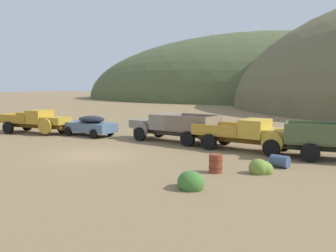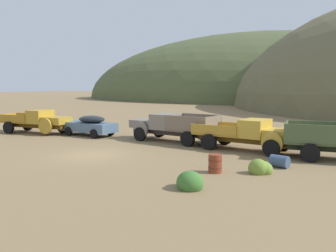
{
  "view_description": "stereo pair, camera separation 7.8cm",
  "coord_description": "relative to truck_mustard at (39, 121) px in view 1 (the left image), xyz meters",
  "views": [
    {
      "loc": [
        13.17,
        -15.67,
        3.92
      ],
      "look_at": [
        2.53,
        4.43,
        1.32
      ],
      "focal_mm": 38.93,
      "sensor_mm": 36.0,
      "label": 1
    },
    {
      "loc": [
        13.24,
        -15.64,
        3.92
      ],
      "look_at": [
        2.53,
        4.43,
        1.32
      ],
      "focal_mm": 38.93,
      "sensor_mm": 36.0,
      "label": 2
    }
  ],
  "objects": [
    {
      "name": "truck_mustard",
      "position": [
        0.0,
        0.0,
        0.0
      ],
      "size": [
        6.22,
        2.71,
        1.89
      ],
      "rotation": [
        0.0,
        0.0,
        0.08
      ],
      "color": "#593D12",
      "rests_on": "ground"
    },
    {
      "name": "bush_back_edge",
      "position": [
        15.55,
        4.61,
        -0.79
      ],
      "size": [
        1.0,
        0.8,
        0.81
      ],
      "color": "olive",
      "rests_on": "ground"
    },
    {
      "name": "oil_drum_tipped",
      "position": [
        19.46,
        -3.32,
        -0.71
      ],
      "size": [
        0.95,
        0.77,
        0.59
      ],
      "color": "#384C6B",
      "rests_on": "ground"
    },
    {
      "name": "truck_primer_gray",
      "position": [
        10.91,
        1.4,
        0.02
      ],
      "size": [
        6.6,
        3.1,
        1.91
      ],
      "rotation": [
        0.0,
        0.0,
        3.02
      ],
      "color": "#3D322D",
      "rests_on": "ground"
    },
    {
      "name": "truck_faded_yellow",
      "position": [
        17.23,
        0.32,
        -0.01
      ],
      "size": [
        6.49,
        3.01,
        1.89
      ],
      "rotation": [
        0.0,
        0.0,
        -0.11
      ],
      "color": "brown",
      "rests_on": "ground"
    },
    {
      "name": "car_chalk_blue",
      "position": [
        4.24,
        0.89,
        -0.19
      ],
      "size": [
        4.78,
        2.3,
        1.57
      ],
      "rotation": [
        0.0,
        0.0,
        3.04
      ],
      "color": "slate",
      "rests_on": "ground"
    },
    {
      "name": "bush_front_left",
      "position": [
        18.95,
        -4.94,
        -0.79
      ],
      "size": [
        1.05,
        0.93,
        0.85
      ],
      "color": "olive",
      "rests_on": "ground"
    },
    {
      "name": "bush_front_right",
      "position": [
        17.15,
        -8.53,
        -0.77
      ],
      "size": [
        1.12,
        1.1,
        0.91
      ],
      "color": "#3D702D",
      "rests_on": "ground"
    },
    {
      "name": "hill_far_right",
      "position": [
        -2.04,
        74.09,
        -1.0
      ],
      "size": [
        97.75,
        59.15,
        34.17
      ],
      "primitive_type": "ellipsoid",
      "color": "#4C5633",
      "rests_on": "ground"
    },
    {
      "name": "oil_drum_spare",
      "position": [
        17.13,
        -5.73,
        -0.59
      ],
      "size": [
        0.64,
        0.64,
        0.83
      ],
      "color": "brown",
      "rests_on": "ground"
    },
    {
      "name": "ground_plane",
      "position": [
        9.53,
        -5.14,
        -1.0
      ],
      "size": [
        300.0,
        300.0,
        0.0
      ],
      "primitive_type": "plane",
      "color": "olive"
    }
  ]
}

